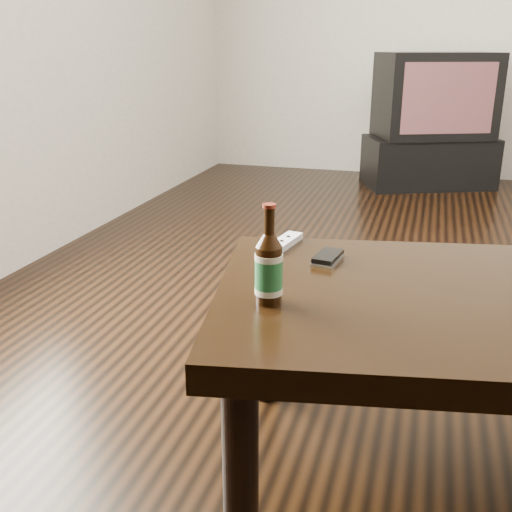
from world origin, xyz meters
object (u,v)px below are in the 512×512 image
(beer_bottle, at_px, (269,269))
(coffee_table, at_px, (498,322))
(tv_stand, at_px, (428,162))
(phone, at_px, (328,258))
(remote, at_px, (284,242))
(tv, at_px, (435,96))

(beer_bottle, bearing_deg, coffee_table, 20.25)
(tv_stand, bearing_deg, phone, -116.41)
(coffee_table, xyz_separation_m, beer_bottle, (-0.52, -0.19, 0.15))
(remote, bearing_deg, tv_stand, 93.88)
(beer_bottle, bearing_deg, remote, 98.93)
(tv_stand, height_order, beer_bottle, beer_bottle)
(tv_stand, xyz_separation_m, remote, (-0.37, -3.24, 0.32))
(beer_bottle, distance_m, phone, 0.33)
(tv, bearing_deg, tv_stand, 90.00)
(coffee_table, relative_size, phone, 11.70)
(coffee_table, height_order, remote, remote)
(beer_bottle, height_order, remote, beer_bottle)
(phone, relative_size, remote, 0.71)
(coffee_table, relative_size, beer_bottle, 6.30)
(phone, bearing_deg, beer_bottle, -96.29)
(tv_stand, height_order, coffee_table, coffee_table)
(remote, bearing_deg, phone, -22.50)
(phone, bearing_deg, tv, 94.47)
(coffee_table, xyz_separation_m, remote, (-0.58, 0.22, 0.08))
(tv, height_order, remote, tv)
(tv_stand, distance_m, phone, 3.36)
(coffee_table, bearing_deg, tv, 93.56)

